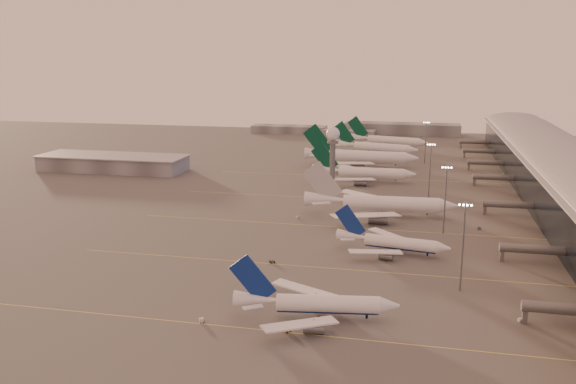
# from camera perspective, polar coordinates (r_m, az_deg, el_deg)

# --- Properties ---
(ground) EXTENTS (700.00, 700.00, 0.00)m
(ground) POSITION_cam_1_polar(r_m,az_deg,el_deg) (180.11, -3.13, -7.71)
(ground) COLOR #4E4C4C
(ground) RESTS_ON ground
(taxiway_markings) EXTENTS (180.00, 185.25, 0.02)m
(taxiway_markings) POSITION_cam_1_polar(r_m,az_deg,el_deg) (227.80, 8.00, -3.38)
(taxiway_markings) COLOR #E6D451
(taxiway_markings) RESTS_ON ground
(terminal) EXTENTS (57.00, 362.00, 23.04)m
(terminal) POSITION_cam_1_polar(r_m,az_deg,el_deg) (284.25, 24.84, 0.97)
(terminal) COLOR black
(terminal) RESTS_ON ground
(hangar) EXTENTS (82.00, 27.00, 8.50)m
(hangar) POSITION_cam_1_polar(r_m,az_deg,el_deg) (349.84, -16.05, 2.65)
(hangar) COLOR slate
(hangar) RESTS_ON ground
(radar_tower) EXTENTS (6.40, 6.40, 31.10)m
(radar_tower) POSITION_cam_1_polar(r_m,az_deg,el_deg) (288.36, 4.21, 4.39)
(radar_tower) COLOR slate
(radar_tower) RESTS_ON ground
(mast_a) EXTENTS (3.60, 0.56, 25.00)m
(mast_a) POSITION_cam_1_polar(r_m,az_deg,el_deg) (170.08, 16.05, -4.57)
(mast_a) COLOR slate
(mast_a) RESTS_ON ground
(mast_b) EXTENTS (3.60, 0.56, 25.00)m
(mast_b) POSITION_cam_1_polar(r_m,az_deg,el_deg) (223.03, 14.50, -0.38)
(mast_b) COLOR slate
(mast_b) RESTS_ON ground
(mast_c) EXTENTS (3.60, 0.56, 25.00)m
(mast_c) POSITION_cam_1_polar(r_m,az_deg,el_deg) (276.77, 13.14, 2.21)
(mast_c) COLOR slate
(mast_c) RESTS_ON ground
(mast_d) EXTENTS (3.60, 0.56, 25.00)m
(mast_d) POSITION_cam_1_polar(r_m,az_deg,el_deg) (365.66, 12.75, 4.75)
(mast_d) COLOR slate
(mast_d) RESTS_ON ground
(distant_horizon) EXTENTS (165.00, 37.50, 9.00)m
(distant_horizon) POSITION_cam_1_polar(r_m,az_deg,el_deg) (492.94, 7.40, 5.82)
(distant_horizon) COLOR slate
(distant_horizon) RESTS_ON ground
(narrowbody_near) EXTENTS (41.21, 32.68, 16.15)m
(narrowbody_near) POSITION_cam_1_polar(r_m,az_deg,el_deg) (150.38, 2.62, -10.64)
(narrowbody_near) COLOR white
(narrowbody_near) RESTS_ON ground
(narrowbody_mid) EXTENTS (37.90, 30.01, 14.90)m
(narrowbody_mid) POSITION_cam_1_polar(r_m,az_deg,el_deg) (200.14, 9.72, -4.84)
(narrowbody_mid) COLOR white
(narrowbody_mid) RESTS_ON ground
(widebody_white) EXTENTS (61.30, 49.02, 21.55)m
(widebody_white) POSITION_cam_1_polar(r_m,az_deg,el_deg) (244.17, 8.67, -1.40)
(widebody_white) COLOR white
(widebody_white) RESTS_ON ground
(greentail_a) EXTENTS (53.05, 42.88, 19.28)m
(greentail_a) POSITION_cam_1_polar(r_m,az_deg,el_deg) (308.96, 7.11, 1.59)
(greentail_a) COLOR white
(greentail_a) RESTS_ON ground
(greentail_b) EXTENTS (65.99, 53.32, 23.98)m
(greentail_b) POSITION_cam_1_polar(r_m,az_deg,el_deg) (350.32, 6.86, 3.06)
(greentail_b) COLOR white
(greentail_b) RESTS_ON ground
(greentail_c) EXTENTS (55.86, 44.55, 20.72)m
(greentail_c) POSITION_cam_1_polar(r_m,az_deg,el_deg) (391.66, 8.16, 3.97)
(greentail_c) COLOR white
(greentail_c) RESTS_ON ground
(greentail_d) EXTENTS (56.39, 44.98, 20.88)m
(greentail_d) POSITION_cam_1_polar(r_m,az_deg,el_deg) (423.65, 9.29, 4.60)
(greentail_d) COLOR white
(greentail_d) RESTS_ON ground
(gsv_truck_a) EXTENTS (5.69, 4.96, 2.26)m
(gsv_truck_a) POSITION_cam_1_polar(r_m,az_deg,el_deg) (150.73, -7.95, -11.58)
(gsv_truck_a) COLOR silver
(gsv_truck_a) RESTS_ON ground
(gsv_tug_near) EXTENTS (3.17, 3.62, 0.89)m
(gsv_tug_near) POSITION_cam_1_polar(r_m,az_deg,el_deg) (144.87, -0.10, -12.80)
(gsv_tug_near) COLOR gold
(gsv_tug_near) RESTS_ON ground
(gsv_catering_a) EXTENTS (4.64, 3.71, 3.50)m
(gsv_catering_a) POSITION_cam_1_polar(r_m,az_deg,el_deg) (159.50, 20.97, -10.70)
(gsv_catering_a) COLOR silver
(gsv_catering_a) RESTS_ON ground
(gsv_tug_mid) EXTENTS (3.41, 3.85, 0.94)m
(gsv_tug_mid) POSITION_cam_1_polar(r_m,az_deg,el_deg) (189.16, -1.50, -6.51)
(gsv_tug_mid) COLOR #525557
(gsv_tug_mid) RESTS_ON ground
(gsv_truck_b) EXTENTS (5.41, 2.53, 2.10)m
(gsv_truck_b) POSITION_cam_1_polar(r_m,az_deg,el_deg) (210.53, 11.88, -4.60)
(gsv_truck_b) COLOR silver
(gsv_truck_b) RESTS_ON ground
(gsv_truck_c) EXTENTS (4.25, 5.23, 2.04)m
(gsv_truck_c) POSITION_cam_1_polar(r_m,az_deg,el_deg) (238.67, 0.96, -2.25)
(gsv_truck_c) COLOR silver
(gsv_truck_c) RESTS_ON ground
(gsv_catering_b) EXTENTS (5.77, 3.15, 4.53)m
(gsv_catering_b) POSITION_cam_1_polar(r_m,az_deg,el_deg) (234.32, 17.51, -2.84)
(gsv_catering_b) COLOR #525557
(gsv_catering_b) RESTS_ON ground
(gsv_truck_d) EXTENTS (2.98, 5.42, 2.07)m
(gsv_truck_d) POSITION_cam_1_polar(r_m,az_deg,el_deg) (306.82, 2.09, 1.15)
(gsv_truck_d) COLOR silver
(gsv_truck_d) RESTS_ON ground
(gsv_tug_hangar) EXTENTS (3.58, 2.16, 1.02)m
(gsv_tug_hangar) POSITION_cam_1_polar(r_m,az_deg,el_deg) (318.69, 9.94, 1.31)
(gsv_tug_hangar) COLOR gold
(gsv_tug_hangar) RESTS_ON ground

